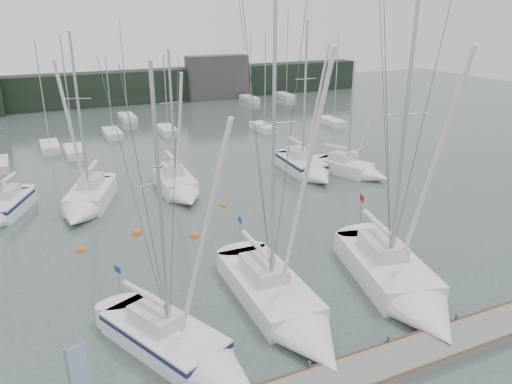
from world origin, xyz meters
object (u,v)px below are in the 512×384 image
sailboat_mid_c (179,188)px  buoy_c (81,250)px  sailboat_near_left (189,352)px  sailboat_mid_e (357,170)px  buoy_a (137,233)px  sailboat_mid_d (308,169)px  sailboat_near_center (288,311)px  sailboat_mid_b (86,203)px  buoy_d (194,236)px  sailboat_near_right (404,288)px  buoy_b (223,206)px

sailboat_mid_c → buoy_c: (-8.44, -6.89, -0.62)m
sailboat_near_left → sailboat_mid_e: (21.32, 17.90, -0.01)m
sailboat_near_left → sailboat_mid_c: (5.45, 19.83, 0.08)m
sailboat_mid_c → sailboat_near_left: bearing=-103.6°
buoy_a → sailboat_mid_d: bearing=19.4°
sailboat_near_center → sailboat_mid_b: 19.85m
buoy_c → sailboat_near_left: bearing=-77.0°
sailboat_near_center → sailboat_mid_d: 22.48m
sailboat_near_left → buoy_d: (4.12, 11.98, -0.54)m
sailboat_mid_b → buoy_c: size_ratio=24.10×
sailboat_mid_d → buoy_d: 15.44m
buoy_a → buoy_d: size_ratio=1.03×
sailboat_near_right → sailboat_mid_b: sailboat_near_right is taller
buoy_c → sailboat_mid_e: bearing=11.5°
sailboat_mid_c → buoy_a: 7.52m
sailboat_near_center → buoy_c: bearing=125.9°
buoy_a → buoy_b: 7.39m
sailboat_mid_e → buoy_b: bearing=165.8°
sailboat_near_right → buoy_c: sailboat_near_right is taller
sailboat_near_center → sailboat_mid_e: (16.08, 16.97, 0.00)m
sailboat_near_right → sailboat_near_left: bearing=-165.9°
buoy_c → buoy_d: buoy_d is taller
sailboat_mid_e → sailboat_near_right: bearing=-140.1°
sailboat_near_center → sailboat_near_right: 6.42m
sailboat_near_left → sailboat_mid_c: size_ratio=1.10×
sailboat_near_left → sailboat_mid_e: size_ratio=1.25×
sailboat_near_right → sailboat_mid_b: (-13.45, 19.34, 0.01)m
sailboat_mid_b → sailboat_mid_e: bearing=18.0°
sailboat_mid_d → sailboat_near_center: bearing=-119.3°
sailboat_near_right → sailboat_mid_e: size_ratio=1.49×
buoy_c → buoy_d: bearing=-7.8°
sailboat_near_center → sailboat_mid_d: bearing=58.8°
sailboat_mid_c → buoy_b: bearing=-55.3°
buoy_a → buoy_b: (7.06, 2.18, 0.00)m
sailboat_mid_c → buoy_a: sailboat_mid_c is taller
sailboat_near_center → buoy_a: (-4.49, 13.06, -0.53)m
sailboat_near_right → buoy_a: 17.62m
sailboat_near_right → sailboat_mid_e: sailboat_near_right is taller
sailboat_near_center → sailboat_mid_b: bearing=112.4°
sailboat_near_right → sailboat_mid_d: 20.54m
buoy_a → sailboat_mid_b: bearing=115.2°
sailboat_near_left → sailboat_near_right: size_ratio=0.84×
buoy_b → sailboat_near_right: bearing=-76.7°
sailboat_near_left → sailboat_mid_c: sailboat_near_left is taller
sailboat_mid_c → buoy_a: size_ratio=19.58×
buoy_d → sailboat_mid_b: bearing=128.5°
sailboat_mid_b → buoy_b: (9.65, -3.30, -0.63)m
sailboat_near_center → sailboat_mid_b: sailboat_near_center is taller
buoy_b → sailboat_near_left: bearing=-115.8°
sailboat_near_right → buoy_d: bearing=135.8°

